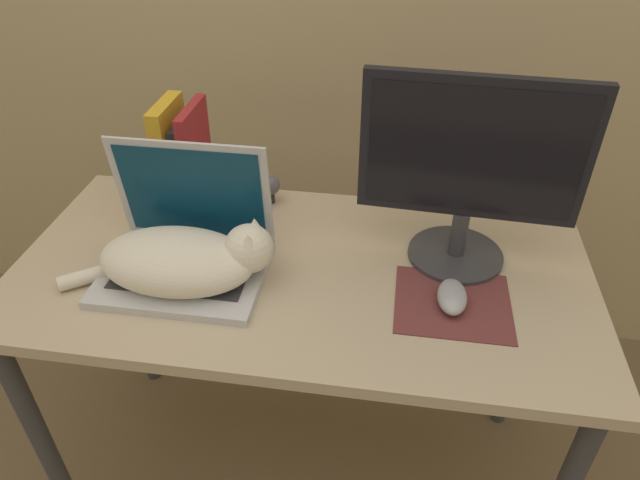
{
  "coord_description": "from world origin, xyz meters",
  "views": [
    {
      "loc": [
        0.19,
        -0.64,
        1.53
      ],
      "look_at": [
        0.05,
        0.28,
        0.85
      ],
      "focal_mm": 32.0,
      "sensor_mm": 36.0,
      "label": 1
    }
  ],
  "objects": [
    {
      "name": "laptop",
      "position": [
        -0.24,
        0.27,
        0.8
      ],
      "size": [
        0.34,
        0.25,
        0.27
      ],
      "color": "#B7B7BC",
      "rests_on": "desk"
    },
    {
      "name": "webcam",
      "position": [
        -0.12,
        0.56,
        0.8
      ],
      "size": [
        0.05,
        0.05,
        0.08
      ],
      "color": "#232328",
      "rests_on": "desk"
    },
    {
      "name": "book_row",
      "position": [
        -0.33,
        0.54,
        0.88
      ],
      "size": [
        0.09,
        0.17,
        0.26
      ],
      "color": "gold",
      "rests_on": "desk"
    },
    {
      "name": "cat",
      "position": [
        -0.22,
        0.22,
        0.81
      ],
      "size": [
        0.44,
        0.19,
        0.14
      ],
      "color": "beige",
      "rests_on": "desk"
    },
    {
      "name": "computer_mouse",
      "position": [
        0.32,
        0.24,
        0.77
      ],
      "size": [
        0.06,
        0.1,
        0.04
      ],
      "color": "#99999E",
      "rests_on": "mousepad"
    },
    {
      "name": "mousepad",
      "position": [
        0.32,
        0.24,
        0.75
      ],
      "size": [
        0.23,
        0.2,
        0.0
      ],
      "color": "brown",
      "rests_on": "desk"
    },
    {
      "name": "external_monitor",
      "position": [
        0.33,
        0.4,
        0.97
      ],
      "size": [
        0.45,
        0.21,
        0.41
      ],
      "color": "#333338",
      "rests_on": "desk"
    },
    {
      "name": "desk",
      "position": [
        0.0,
        0.31,
        0.66
      ],
      "size": [
        1.25,
        0.62,
        0.75
      ],
      "color": "tan",
      "rests_on": "ground_plane"
    }
  ]
}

